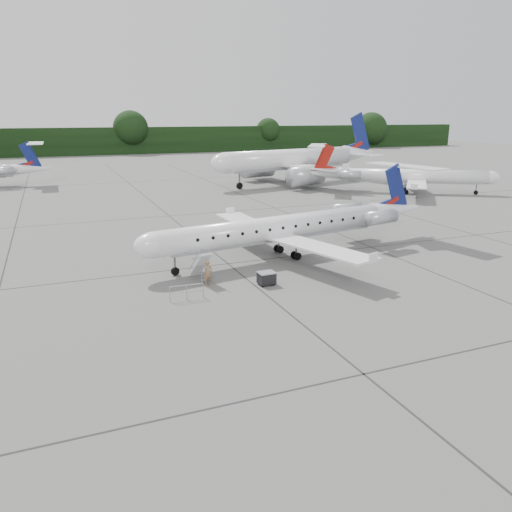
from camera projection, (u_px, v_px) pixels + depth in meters
name	position (u px, v px, depth m)	size (l,w,h in m)	color
ground	(309.00, 287.00, 35.02)	(320.00, 320.00, 0.00)	slate
treeline	(105.00, 141.00, 149.67)	(260.00, 4.00, 8.00)	black
main_regional_jet	(278.00, 216.00, 41.41)	(27.73, 19.96, 7.11)	white
airstair	(200.00, 266.00, 36.18)	(0.85, 2.17, 2.23)	white
passenger	(208.00, 273.00, 35.24)	(0.65, 0.43, 1.78)	#836347
safety_railing	(187.00, 292.00, 32.56)	(2.20, 0.08, 1.00)	#9A9DA2
baggage_cart	(267.00, 278.00, 35.41)	(1.16, 0.94, 1.00)	black
bg_narrowbody	(290.00, 149.00, 85.39)	(33.31, 23.98, 11.96)	white
bg_regional_right	(414.00, 169.00, 76.10)	(27.65, 19.91, 7.25)	white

